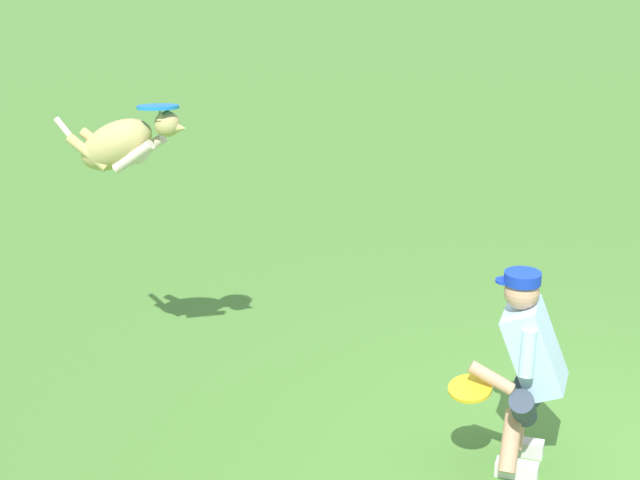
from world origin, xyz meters
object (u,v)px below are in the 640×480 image
at_px(dog, 122,144).
at_px(frisbee_flying, 158,107).
at_px(person, 527,365).
at_px(frisbee_held, 470,389).

height_order(dog, frisbee_flying, frisbee_flying).
bearing_deg(frisbee_flying, person, 174.40).
xyz_separation_m(person, dog, (2.81, -0.25, 1.09)).
relative_size(person, dog, 1.32).
distance_m(person, frisbee_held, 0.40).
height_order(person, frisbee_flying, frisbee_flying).
relative_size(frisbee_flying, frisbee_held, 1.06).
bearing_deg(dog, frisbee_flying, -0.20).
xyz_separation_m(dog, frisbee_flying, (-0.28, -0.00, 0.27)).
relative_size(dog, frisbee_held, 3.74).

